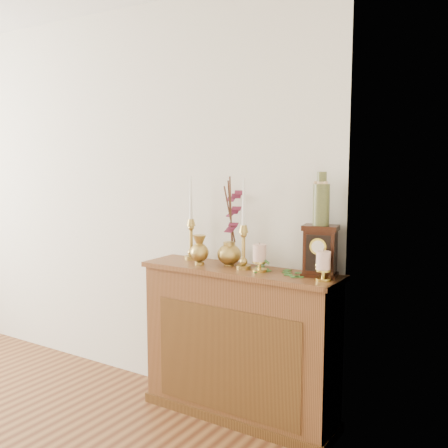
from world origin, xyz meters
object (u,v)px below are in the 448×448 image
Objects in this scene: ginger_jar at (233,225)px; ceramic_vase at (321,201)px; candlestick_center at (243,240)px; candlestick_left at (191,232)px; bud_vase at (199,250)px; mantel_clock at (320,251)px.

ginger_jar is 1.86× the size of ceramic_vase.
ginger_jar is at bearing 146.65° from candlestick_center.
ceramic_vase reaches higher than ginger_jar.
candlestick_left is 0.44m from candlestick_center.
bud_vase is (-0.28, -0.05, -0.08)m from candlestick_center.
candlestick_left is 2.92× the size of bud_vase.
candlestick_left is 1.89× the size of mantel_clock.
ceramic_vase is at bearing -1.40° from ginger_jar.
bud_vase is at bearing 177.53° from mantel_clock.
ginger_jar is (-0.12, 0.08, 0.07)m from candlestick_center.
bud_vase is at bearing -142.70° from ginger_jar.
bud_vase is 0.26m from ginger_jar.
ceramic_vase reaches higher than candlestick_left.
candlestick_center is at bearing -171.80° from ceramic_vase.
ginger_jar is 1.91× the size of mantel_clock.
candlestick_left reaches higher than candlestick_center.
candlestick_left reaches higher than mantel_clock.
bud_vase is 0.63× the size of ceramic_vase.
ginger_jar is (0.16, 0.12, 0.15)m from bud_vase.
ginger_jar is (0.31, 0.01, 0.07)m from candlestick_left.
ginger_jar is at bearing 0.94° from candlestick_left.
candlestick_center is (0.43, -0.07, -0.00)m from candlestick_left.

